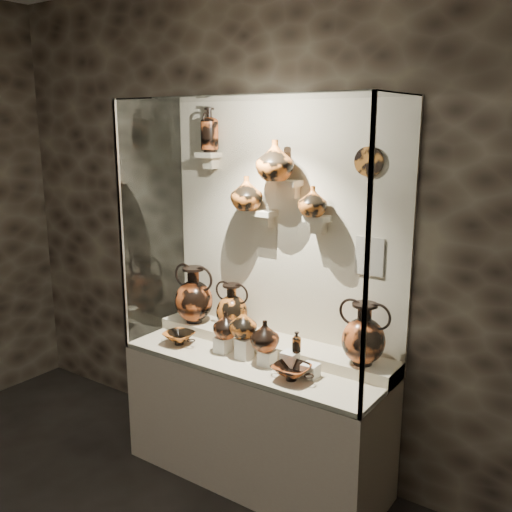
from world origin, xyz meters
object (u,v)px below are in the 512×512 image
(amphora_mid, at_px, (232,307))
(jug_c, at_px, (265,335))
(lekythos_small, at_px, (297,341))
(ovoid_vase_b, at_px, (275,160))
(jug_b, at_px, (243,323))
(lekythos_tall, at_px, (210,127))
(kylix_left, at_px, (179,337))
(jug_a, at_px, (226,325))
(kylix_right, at_px, (292,371))
(amphora_right, at_px, (363,334))
(ovoid_vase_a, at_px, (247,193))
(ovoid_vase_c, at_px, (313,201))
(amphora_left, at_px, (194,295))

(amphora_mid, bearing_deg, jug_c, -25.09)
(lekythos_small, bearing_deg, ovoid_vase_b, 133.19)
(jug_b, bearing_deg, lekythos_tall, 136.77)
(lekythos_small, bearing_deg, kylix_left, 173.58)
(jug_a, distance_m, lekythos_small, 0.52)
(lekythos_tall, xyz_separation_m, ovoid_vase_b, (0.54, -0.05, -0.19))
(jug_a, height_order, kylix_left, jug_a)
(ovoid_vase_b, bearing_deg, kylix_right, -48.89)
(amphora_right, relative_size, ovoid_vase_b, 1.52)
(jug_b, relative_size, kylix_left, 0.72)
(amphora_right, bearing_deg, kylix_left, -173.33)
(jug_c, relative_size, lekythos_tall, 0.57)
(lekythos_tall, bearing_deg, ovoid_vase_a, 6.82)
(kylix_right, bearing_deg, ovoid_vase_c, 123.61)
(ovoid_vase_b, bearing_deg, amphora_left, 179.02)
(kylix_left, bearing_deg, amphora_left, 120.67)
(jug_a, bearing_deg, ovoid_vase_c, 10.67)
(amphora_mid, xyz_separation_m, amphora_right, (0.96, -0.02, 0.03))
(kylix_right, xyz_separation_m, ovoid_vase_a, (-0.55, 0.33, 0.94))
(amphora_left, bearing_deg, ovoid_vase_b, 15.55)
(kylix_right, height_order, lekythos_tall, lekythos_tall)
(amphora_mid, distance_m, kylix_right, 0.75)
(amphora_right, xyz_separation_m, ovoid_vase_c, (-0.38, 0.06, 0.72))
(amphora_right, relative_size, ovoid_vase_c, 2.05)
(amphora_right, distance_m, jug_c, 0.58)
(amphora_right, bearing_deg, jug_a, -173.16)
(lekythos_small, distance_m, kylix_left, 0.87)
(amphora_left, xyz_separation_m, jug_c, (0.71, -0.18, -0.09))
(jug_c, distance_m, kylix_right, 0.30)
(amphora_mid, height_order, kylix_left, amphora_mid)
(jug_b, distance_m, ovoid_vase_a, 0.82)
(jug_b, distance_m, kylix_left, 0.50)
(kylix_left, relative_size, lekythos_tall, 0.78)
(amphora_left, xyz_separation_m, ovoid_vase_b, (0.63, 0.04, 0.94))
(ovoid_vase_c, bearing_deg, jug_a, -169.86)
(kylix_left, xyz_separation_m, ovoid_vase_b, (0.56, 0.28, 1.16))
(amphora_left, relative_size, kylix_left, 1.58)
(amphora_right, height_order, ovoid_vase_a, ovoid_vase_a)
(amphora_right, xyz_separation_m, jug_b, (-0.72, -0.18, -0.03))
(kylix_left, bearing_deg, kylix_right, 11.34)
(lekythos_tall, bearing_deg, jug_c, -10.07)
(lekythos_small, height_order, lekythos_tall, lekythos_tall)
(amphora_right, height_order, jug_a, amphora_right)
(kylix_right, xyz_separation_m, ovoid_vase_c, (-0.08, 0.35, 0.92))
(amphora_mid, distance_m, jug_a, 0.23)
(amphora_right, height_order, ovoid_vase_b, ovoid_vase_b)
(kylix_right, distance_m, lekythos_tall, 1.65)
(lekythos_small, xyz_separation_m, ovoid_vase_c, (-0.05, 0.24, 0.79))
(amphora_mid, xyz_separation_m, kylix_left, (-0.23, -0.27, -0.18))
(amphora_mid, relative_size, ovoid_vase_b, 1.31)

